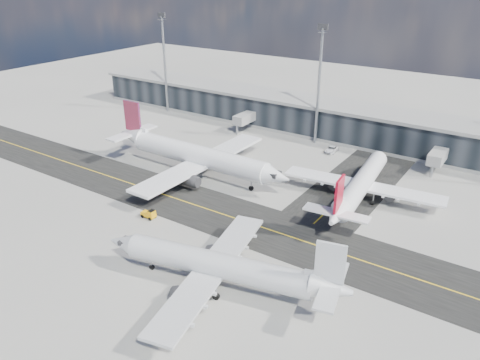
% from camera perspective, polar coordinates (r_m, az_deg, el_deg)
% --- Properties ---
extents(ground, '(300.00, 300.00, 0.00)m').
position_cam_1_polar(ground, '(83.80, -5.27, -4.76)').
color(ground, gray).
rests_on(ground, ground).
extents(taxiway_lanes, '(180.00, 63.00, 0.03)m').
position_cam_1_polar(taxiway_lanes, '(89.38, 1.01, -2.65)').
color(taxiway_lanes, black).
rests_on(taxiway_lanes, ground).
extents(terminal_concourse, '(152.00, 19.80, 8.80)m').
position_cam_1_polar(terminal_concourse, '(125.98, 10.62, 7.20)').
color(terminal_concourse, black).
rests_on(terminal_concourse, ground).
extents(floodlight_masts, '(102.50, 0.70, 28.90)m').
position_cam_1_polar(floodlight_masts, '(116.90, 9.62, 11.78)').
color(floodlight_masts, gray).
rests_on(floodlight_masts, ground).
extents(airliner_af, '(44.80, 38.10, 13.32)m').
position_cam_1_polar(airliner_af, '(99.74, -5.41, 3.01)').
color(airliner_af, white).
rests_on(airliner_af, ground).
extents(airliner_redtail, '(30.91, 36.20, 10.72)m').
position_cam_1_polar(airliner_redtail, '(90.97, 14.51, -0.51)').
color(airliner_redtail, white).
rests_on(airliner_redtail, ground).
extents(airliner_near, '(35.79, 30.73, 10.66)m').
position_cam_1_polar(airliner_near, '(65.22, -2.29, -10.46)').
color(airliner_near, '#B8BABD').
rests_on(airliner_near, ground).
extents(baggage_tug, '(2.78, 1.45, 1.74)m').
position_cam_1_polar(baggage_tug, '(84.79, -10.98, -4.09)').
color(baggage_tug, '#EEA40C').
rests_on(baggage_tug, ground).
extents(service_van, '(2.82, 5.18, 1.38)m').
position_cam_1_polar(service_van, '(115.22, 11.11, 3.70)').
color(service_van, white).
rests_on(service_van, ground).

